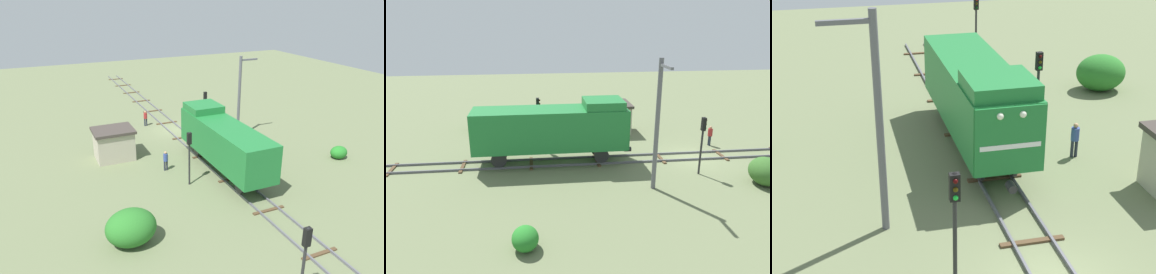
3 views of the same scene
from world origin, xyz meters
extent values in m
plane|color=#66704C|center=(0.00, 0.00, 0.00)|extent=(90.00, 90.00, 0.00)
cube|color=#595960|center=(-0.72, 0.00, 0.08)|extent=(0.10, 59.32, 0.16)
cube|color=#595960|center=(0.72, 0.00, 0.08)|extent=(0.10, 59.32, 0.16)
cube|color=#4C3823|center=(0.00, -27.19, 0.04)|extent=(2.40, 0.24, 0.09)
cube|color=#4C3823|center=(0.00, -22.25, 0.04)|extent=(2.40, 0.24, 0.09)
cube|color=#4C3823|center=(0.00, -17.30, 0.04)|extent=(2.40, 0.24, 0.09)
cube|color=#4C3823|center=(0.00, -12.36, 0.04)|extent=(2.40, 0.24, 0.09)
cube|color=#4C3823|center=(0.00, -7.42, 0.04)|extent=(2.40, 0.24, 0.09)
cube|color=#4C3823|center=(0.00, -2.47, 0.04)|extent=(2.40, 0.24, 0.09)
cube|color=#4C3823|center=(0.00, 2.47, 0.04)|extent=(2.40, 0.24, 0.09)
cube|color=#4C3823|center=(0.00, 7.42, 0.04)|extent=(2.40, 0.24, 0.09)
cube|color=#4C3823|center=(0.00, 12.36, 0.04)|extent=(2.40, 0.24, 0.09)
cube|color=#4C3823|center=(0.00, 17.30, 0.04)|extent=(2.40, 0.24, 0.09)
cube|color=#4C3823|center=(0.00, 22.25, 0.04)|extent=(2.40, 0.24, 0.09)
cube|color=#1E7233|center=(0.00, 10.92, 2.71)|extent=(2.90, 11.00, 2.90)
cube|color=#1E7233|center=(0.00, 7.02, 4.46)|extent=(2.75, 2.80, 0.60)
cube|color=#1E7233|center=(0.00, 5.37, 2.71)|extent=(2.84, 0.10, 2.84)
cube|color=white|center=(0.00, 5.33, 2.51)|extent=(2.46, 0.06, 0.20)
sphere|color=white|center=(-0.45, 5.32, 3.81)|extent=(0.28, 0.28, 0.28)
sphere|color=white|center=(0.45, 5.32, 3.81)|extent=(0.28, 0.28, 0.28)
cylinder|color=#262628|center=(0.00, 5.07, 0.86)|extent=(0.36, 0.50, 0.36)
cylinder|color=#262628|center=(-0.72, 7.22, 0.71)|extent=(0.18, 1.10, 1.10)
cylinder|color=#262628|center=(0.72, 7.22, 0.71)|extent=(0.18, 1.10, 1.10)
cylinder|color=#262628|center=(-0.72, 14.62, 0.71)|extent=(0.18, 1.10, 1.10)
cylinder|color=#262628|center=(0.72, 14.62, 0.71)|extent=(0.18, 1.10, 1.10)
cylinder|color=#262628|center=(-3.20, 0.78, 2.03)|extent=(0.14, 0.14, 4.05)
cube|color=black|center=(-3.20, 0.78, 3.60)|extent=(0.32, 0.24, 0.90)
sphere|color=#390606|center=(-3.20, 0.64, 3.87)|extent=(0.16, 0.16, 0.16)
sphere|color=#3C3306|center=(-3.20, 0.64, 3.59)|extent=(0.16, 0.16, 0.16)
sphere|color=green|center=(-3.20, 0.64, 3.31)|extent=(0.16, 0.16, 0.16)
cylinder|color=#262628|center=(3.40, 11.70, 2.12)|extent=(0.14, 0.14, 4.24)
cube|color=black|center=(3.40, 11.70, 3.79)|extent=(0.32, 0.24, 0.90)
sphere|color=#390606|center=(3.40, 11.56, 4.06)|extent=(0.16, 0.16, 0.16)
sphere|color=#3C3306|center=(3.40, 11.56, 3.78)|extent=(0.16, 0.16, 0.16)
sphere|color=green|center=(3.40, 11.56, 3.50)|extent=(0.16, 0.16, 0.16)
cylinder|color=#262628|center=(3.60, 24.84, 2.22)|extent=(0.14, 0.14, 4.45)
cube|color=black|center=(3.60, 24.84, 4.00)|extent=(0.32, 0.24, 0.90)
sphere|color=red|center=(3.60, 24.70, 4.27)|extent=(0.16, 0.16, 0.16)
sphere|color=#3C3306|center=(3.60, 24.70, 3.99)|extent=(0.16, 0.16, 0.16)
sphere|color=black|center=(3.60, 24.70, 3.71)|extent=(0.16, 0.16, 0.16)
cylinder|color=#262B38|center=(2.30, -2.62, 0.42)|extent=(0.15, 0.15, 0.85)
cylinder|color=#262B38|center=(2.50, -2.62, 0.42)|extent=(0.15, 0.15, 0.85)
cylinder|color=maroon|center=(2.40, -2.62, 1.16)|extent=(0.38, 0.38, 0.62)
sphere|color=tan|center=(2.40, -2.62, 1.58)|extent=(0.23, 0.23, 0.23)
cylinder|color=#262B38|center=(4.10, 8.67, 0.42)|extent=(0.15, 0.15, 0.85)
cylinder|color=#262B38|center=(4.30, 8.67, 0.42)|extent=(0.15, 0.15, 0.85)
cylinder|color=#33478C|center=(4.20, 8.67, 1.16)|extent=(0.38, 0.38, 0.62)
sphere|color=tan|center=(4.20, 8.67, 1.58)|extent=(0.23, 0.23, 0.23)
cylinder|color=#595960|center=(-5.00, 4.63, 4.11)|extent=(0.28, 0.28, 8.22)
cube|color=#595960|center=(-5.90, 4.63, 7.82)|extent=(1.80, 0.16, 0.16)
cube|color=#B2A893|center=(7.50, 4.52, 1.25)|extent=(3.20, 2.60, 2.50)
cube|color=#3F3833|center=(7.50, 4.52, 2.62)|extent=(3.50, 2.90, 0.24)
cube|color=#2D2319|center=(7.50, 3.20, 0.95)|extent=(0.80, 0.06, 1.90)
ellipsoid|color=#247726|center=(-10.64, 12.63, 0.57)|extent=(1.56, 1.27, 1.13)
ellipsoid|color=#336126|center=(-5.31, -2.77, 0.90)|extent=(2.48, 2.03, 1.80)
ellipsoid|color=#286F26|center=(9.38, 16.95, 1.10)|extent=(3.02, 2.47, 2.20)
camera|label=1|loc=(13.58, 35.08, 13.83)|focal=35.00mm
camera|label=2|loc=(-25.99, 11.99, 10.54)|focal=35.00mm
camera|label=3|loc=(-6.43, -14.17, 12.14)|focal=55.00mm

